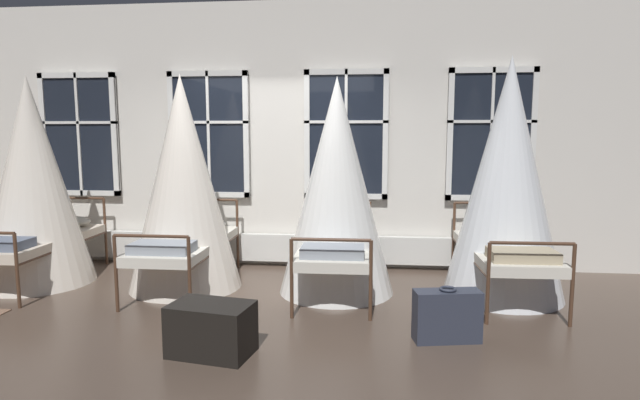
{
  "coord_description": "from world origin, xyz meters",
  "views": [
    {
      "loc": [
        1.28,
        -5.35,
        1.74
      ],
      "look_at": [
        0.68,
        0.28,
        1.03
      ],
      "focal_mm": 28.9,
      "sensor_mm": 36.0,
      "label": 1
    }
  ],
  "objects_px": {
    "suitcase_dark": "(447,316)",
    "travel_trunk": "(211,329)",
    "cot_second": "(183,186)",
    "cot_third": "(337,189)",
    "cot_first": "(33,184)",
    "cot_fourth": "(507,182)"
  },
  "relations": [
    {
      "from": "cot_first",
      "to": "travel_trunk",
      "type": "xyz_separation_m",
      "value": [
        2.68,
        -1.76,
        -0.97
      ]
    },
    {
      "from": "cot_first",
      "to": "cot_fourth",
      "type": "distance_m",
      "value": 5.36
    },
    {
      "from": "cot_second",
      "to": "cot_fourth",
      "type": "xyz_separation_m",
      "value": [
        3.55,
        0.04,
        0.07
      ]
    },
    {
      "from": "cot_second",
      "to": "travel_trunk",
      "type": "relative_size",
      "value": 3.77
    },
    {
      "from": "cot_third",
      "to": "cot_fourth",
      "type": "distance_m",
      "value": 1.82
    },
    {
      "from": "cot_third",
      "to": "travel_trunk",
      "type": "height_order",
      "value": "cot_third"
    },
    {
      "from": "cot_second",
      "to": "cot_third",
      "type": "bearing_deg",
      "value": -89.92
    },
    {
      "from": "cot_third",
      "to": "travel_trunk",
      "type": "relative_size",
      "value": 3.7
    },
    {
      "from": "cot_second",
      "to": "travel_trunk",
      "type": "height_order",
      "value": "cot_second"
    },
    {
      "from": "suitcase_dark",
      "to": "travel_trunk",
      "type": "bearing_deg",
      "value": -176.72
    },
    {
      "from": "cot_first",
      "to": "suitcase_dark",
      "type": "height_order",
      "value": "cot_first"
    },
    {
      "from": "cot_first",
      "to": "travel_trunk",
      "type": "distance_m",
      "value": 3.35
    },
    {
      "from": "travel_trunk",
      "to": "cot_third",
      "type": "bearing_deg",
      "value": 64.1
    },
    {
      "from": "cot_first",
      "to": "cot_second",
      "type": "xyz_separation_m",
      "value": [
        1.81,
        0.01,
        -0.0
      ]
    },
    {
      "from": "cot_fourth",
      "to": "travel_trunk",
      "type": "bearing_deg",
      "value": 122.63
    },
    {
      "from": "cot_first",
      "to": "suitcase_dark",
      "type": "bearing_deg",
      "value": -107.02
    },
    {
      "from": "cot_first",
      "to": "cot_second",
      "type": "relative_size",
      "value": 1.0
    },
    {
      "from": "cot_first",
      "to": "cot_third",
      "type": "xyz_separation_m",
      "value": [
        3.54,
        0.02,
        -0.03
      ]
    },
    {
      "from": "cot_fourth",
      "to": "cot_first",
      "type": "bearing_deg",
      "value": 89.13
    },
    {
      "from": "cot_third",
      "to": "suitcase_dark",
      "type": "relative_size",
      "value": 4.04
    },
    {
      "from": "cot_first",
      "to": "cot_third",
      "type": "bearing_deg",
      "value": -90.92
    },
    {
      "from": "suitcase_dark",
      "to": "travel_trunk",
      "type": "height_order",
      "value": "suitcase_dark"
    }
  ]
}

